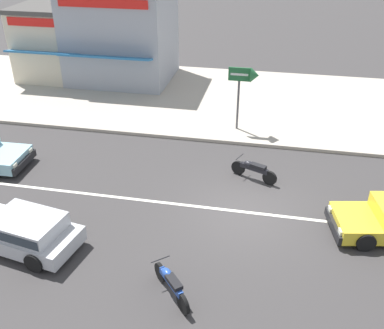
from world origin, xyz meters
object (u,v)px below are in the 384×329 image
Objects in this scene: hatchback_silver_0 at (22,230)px; shopfront_mid_block at (121,34)px; motorcycle_0 at (171,283)px; motorcycle_1 at (253,169)px; arrow_signboard at (250,78)px; shopfront_corner_warung at (66,39)px.

hatchback_silver_0 is 15.41m from shopfront_mid_block.
motorcycle_0 and motorcycle_1 have the same top height.
hatchback_silver_0 is 0.70× the size of shopfront_mid_block.
motorcycle_1 is at bearing 75.38° from motorcycle_0.
arrow_signboard is 9.78m from shopfront_mid_block.
arrow_signboard is 12.97m from shopfront_corner_warung.
shopfront_mid_block is (-1.95, 15.13, 2.19)m from hatchback_silver_0.
shopfront_corner_warung is (-5.55, 15.35, 1.63)m from hatchback_silver_0.
shopfront_mid_block reaches higher than shopfront_corner_warung.
motorcycle_1 is 0.31× the size of shopfront_mid_block.
hatchback_silver_0 is at bearing -141.06° from motorcycle_1.
motorcycle_1 is at bearing 38.94° from hatchback_silver_0.
hatchback_silver_0 is 2.71× the size of motorcycle_0.
shopfront_corner_warung is 3.65m from shopfront_mid_block.
shopfront_mid_block is at bearing -3.50° from shopfront_corner_warung.
shopfront_mid_block is at bearing 97.34° from hatchback_silver_0.
motorcycle_0 is 10.71m from arrow_signboard.
arrow_signboard is (1.06, 10.44, 2.17)m from motorcycle_0.
shopfront_mid_block reaches higher than arrow_signboard.
hatchback_silver_0 is 0.68× the size of shopfront_corner_warung.
hatchback_silver_0 is 8.41m from motorcycle_1.
motorcycle_1 is at bearing -39.80° from shopfront_corner_warung.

